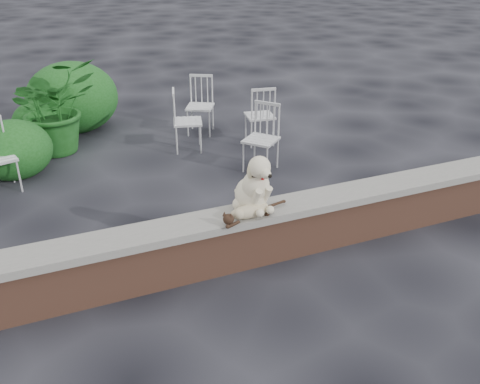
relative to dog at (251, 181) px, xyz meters
name	(u,v)px	position (x,y,z in m)	size (l,w,h in m)	color
ground	(294,250)	(0.49, -0.03, -0.89)	(60.00, 60.00, 0.00)	black
brick_wall	(295,230)	(0.49, -0.03, -0.64)	(6.00, 0.30, 0.50)	brown
capstone	(296,205)	(0.49, -0.03, -0.35)	(6.20, 0.40, 0.08)	slate
dog	(251,181)	(0.00, 0.00, 0.00)	(0.40, 0.53, 0.61)	beige
cat	(250,210)	(-0.08, -0.15, -0.23)	(0.90, 0.21, 0.15)	#C0B089
chair_e	(188,120)	(0.32, 3.12, -0.42)	(0.56, 0.56, 0.94)	silver
chair_b	(200,106)	(0.74, 3.76, -0.42)	(0.56, 0.56, 0.94)	silver
chair_c	(260,115)	(1.45, 2.96, -0.42)	(0.56, 0.56, 0.94)	silver
chair_d	(261,139)	(1.03, 2.00, -0.42)	(0.56, 0.56, 0.94)	silver
potted_plant_a	(54,106)	(-1.52, 3.85, -0.18)	(1.27, 1.10, 1.41)	#164B15
shrubbery	(58,110)	(-1.45, 4.39, -0.42)	(2.26, 2.83, 1.19)	#164B15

